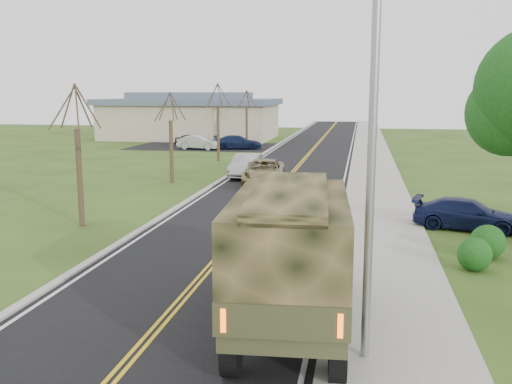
% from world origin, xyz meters
% --- Properties ---
extents(ground, '(160.00, 160.00, 0.00)m').
position_xyz_m(ground, '(0.00, 0.00, 0.00)').
color(ground, '#2E4316').
rests_on(ground, ground).
extents(road, '(8.00, 120.00, 0.01)m').
position_xyz_m(road, '(0.00, 40.00, 0.01)').
color(road, black).
rests_on(road, ground).
extents(curb_right, '(0.30, 120.00, 0.12)m').
position_xyz_m(curb_right, '(4.15, 40.00, 0.06)').
color(curb_right, '#9E998E').
rests_on(curb_right, ground).
extents(sidewalk_right, '(3.20, 120.00, 0.10)m').
position_xyz_m(sidewalk_right, '(5.90, 40.00, 0.05)').
color(sidewalk_right, '#9E998E').
rests_on(sidewalk_right, ground).
extents(curb_left, '(0.30, 120.00, 0.10)m').
position_xyz_m(curb_left, '(-4.15, 40.00, 0.05)').
color(curb_left, '#9E998E').
rests_on(curb_left, ground).
extents(street_light, '(1.65, 0.22, 8.00)m').
position_xyz_m(street_light, '(4.90, -0.50, 4.43)').
color(street_light, gray).
rests_on(street_light, ground).
extents(bare_tree_a, '(1.93, 2.26, 6.08)m').
position_xyz_m(bare_tree_a, '(-7.00, 10.00, 2.63)').
color(bare_tree_a, '#38281C').
rests_on(bare_tree_a, ground).
extents(bare_tree_b, '(1.83, 2.14, 5.73)m').
position_xyz_m(bare_tree_b, '(-7.00, 22.00, 2.48)').
color(bare_tree_b, '#38281C').
rests_on(bare_tree_b, ground).
extents(bare_tree_c, '(2.04, 2.39, 6.42)m').
position_xyz_m(bare_tree_c, '(-7.00, 34.00, 2.78)').
color(bare_tree_c, '#38281C').
rests_on(bare_tree_c, ground).
extents(bare_tree_d, '(1.88, 2.20, 5.91)m').
position_xyz_m(bare_tree_d, '(-7.00, 46.00, 2.55)').
color(bare_tree_d, '#38281C').
rests_on(bare_tree_d, ground).
extents(commercial_building, '(25.50, 21.50, 5.65)m').
position_xyz_m(commercial_building, '(-15.98, 55.97, 2.69)').
color(commercial_building, tan).
rests_on(commercial_building, ground).
extents(military_truck, '(2.99, 7.35, 3.59)m').
position_xyz_m(military_truck, '(3.22, 0.84, 2.06)').
color(military_truck, black).
rests_on(military_truck, ground).
extents(suv_champagne, '(3.20, 5.78, 1.53)m').
position_xyz_m(suv_champagne, '(-1.18, 22.68, 0.77)').
color(suv_champagne, '#918451').
rests_on(suv_champagne, ground).
extents(sedan_silver, '(1.70, 4.76, 1.56)m').
position_xyz_m(sedan_silver, '(-2.84, 25.36, 0.78)').
color(sedan_silver, '#AFAFB4').
rests_on(sedan_silver, ground).
extents(pickup_navy, '(4.75, 2.81, 1.29)m').
position_xyz_m(pickup_navy, '(9.28, 12.40, 0.65)').
color(pickup_navy, '#10163B').
rests_on(pickup_navy, ground).
extents(lot_car_dark, '(3.61, 1.52, 1.22)m').
position_xyz_m(lot_car_dark, '(-13.18, 46.72, 0.61)').
color(lot_car_dark, black).
rests_on(lot_car_dark, ground).
extents(lot_car_silver, '(4.50, 2.07, 1.43)m').
position_xyz_m(lot_car_silver, '(-11.23, 42.81, 0.71)').
color(lot_car_silver, silver).
rests_on(lot_car_silver, ground).
extents(lot_car_navy, '(5.07, 2.72, 1.40)m').
position_xyz_m(lot_car_navy, '(-7.46, 43.82, 0.70)').
color(lot_car_navy, '#101B3C').
rests_on(lot_car_navy, ground).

